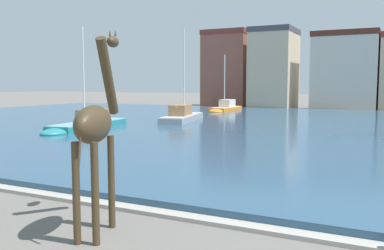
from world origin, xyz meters
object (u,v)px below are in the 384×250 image
at_px(giraffe_statue, 96,128).
at_px(sailboat_teal, 85,125).
at_px(sailboat_orange, 224,109).
at_px(sailboat_grey, 184,117).

xyz_separation_m(giraffe_statue, sailboat_teal, (-15.03, 17.05, -2.12)).
bearing_deg(sailboat_orange, sailboat_teal, -93.44).
xyz_separation_m(sailboat_orange, sailboat_grey, (1.89, -14.85, 0.05)).
distance_m(giraffe_statue, sailboat_grey, 29.57).
height_order(sailboat_teal, sailboat_orange, sailboat_teal).
bearing_deg(sailboat_grey, sailboat_teal, -108.61).
xyz_separation_m(sailboat_teal, sailboat_grey, (3.39, 10.05, 0.04)).
relative_size(sailboat_teal, sailboat_orange, 1.31).
distance_m(sailboat_orange, sailboat_grey, 14.97).
height_order(giraffe_statue, sailboat_teal, sailboat_teal).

